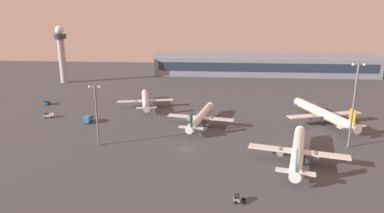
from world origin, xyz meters
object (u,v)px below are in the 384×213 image
at_px(airplane_taxiway_distant, 298,151).
at_px(apron_light_central, 97,111).
at_px(airplane_far_stand, 201,117).
at_px(airplane_terminal_side, 324,114).
at_px(baggage_tractor, 49,115).
at_px(cargo_loader, 47,102).
at_px(airplane_near_gate, 146,100).
at_px(pushback_tug, 237,198).
at_px(apron_light_east, 354,101).
at_px(control_tower, 61,50).
at_px(catering_truck, 88,119).

xyz_separation_m(airplane_taxiway_distant, apron_light_central, (-68.12, 8.66, 8.96)).
relative_size(airplane_far_stand, airplane_terminal_side, 0.86).
bearing_deg(airplane_taxiway_distant, apron_light_central, -173.18).
relative_size(baggage_tractor, cargo_loader, 1.04).
bearing_deg(airplane_near_gate, pushback_tug, -77.76).
relative_size(airplane_far_stand, airplane_near_gate, 1.03).
height_order(airplane_near_gate, apron_light_east, apron_light_east).
xyz_separation_m(baggage_tractor, cargo_loader, (-11.86, 21.43, 0.00)).
relative_size(control_tower, airplane_near_gate, 1.07).
bearing_deg(apron_light_east, baggage_tractor, 168.45).
height_order(airplane_taxiway_distant, pushback_tug, airplane_taxiway_distant).
relative_size(airplane_far_stand, catering_truck, 6.40).
xyz_separation_m(control_tower, apron_light_central, (62.59, -108.60, -8.96)).
distance_m(airplane_taxiway_distant, airplane_terminal_side, 45.47).
bearing_deg(airplane_far_stand, apron_light_central, -132.85).
relative_size(catering_truck, apron_light_central, 0.26).
bearing_deg(pushback_tug, airplane_terminal_side, -30.46).
relative_size(control_tower, airplane_far_stand, 1.04).
bearing_deg(control_tower, pushback_tug, -52.32).
bearing_deg(airplane_terminal_side, catering_truck, 165.80).
xyz_separation_m(airplane_near_gate, apron_light_east, (83.04, -46.41, 13.46)).
bearing_deg(cargo_loader, apron_light_central, 126.12).
relative_size(apron_light_central, apron_light_east, 0.74).
distance_m(control_tower, cargo_loader, 62.27).
bearing_deg(catering_truck, airplane_taxiway_distant, -21.97).
distance_m(cargo_loader, apron_light_central, 70.69).
distance_m(airplane_far_stand, cargo_loader, 85.60).
relative_size(airplane_far_stand, baggage_tractor, 8.11).
distance_m(catering_truck, apron_light_east, 105.51).
xyz_separation_m(airplane_far_stand, catering_truck, (-48.81, -0.52, -1.96)).
distance_m(airplane_taxiway_distant, airplane_near_gate, 86.94).
height_order(airplane_terminal_side, apron_light_central, apron_light_central).
bearing_deg(apron_light_central, airplane_near_gate, 83.63).
height_order(control_tower, catering_truck, control_tower).
bearing_deg(baggage_tractor, airplane_terminal_side, -102.62).
xyz_separation_m(airplane_taxiway_distant, airplane_near_gate, (-62.32, 60.62, -0.42)).
relative_size(airplane_far_stand, apron_light_east, 1.21).
bearing_deg(apron_light_east, airplane_taxiway_distant, -145.56).
distance_m(airplane_near_gate, apron_light_central, 53.12).
bearing_deg(airplane_taxiway_distant, airplane_far_stand, 147.77).
height_order(airplane_taxiway_distant, airplane_near_gate, airplane_taxiway_distant).
relative_size(airplane_near_gate, baggage_tractor, 7.87).
height_order(control_tower, baggage_tractor, control_tower).
bearing_deg(catering_truck, pushback_tug, -43.57).
bearing_deg(catering_truck, baggage_tractor, 165.94).
bearing_deg(apron_light_central, catering_truck, 118.37).
bearing_deg(pushback_tug, airplane_far_stand, 12.15).
distance_m(airplane_near_gate, catering_truck, 33.05).
distance_m(baggage_tractor, catering_truck, 21.45).
bearing_deg(airplane_taxiway_distant, apron_light_east, 48.50).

